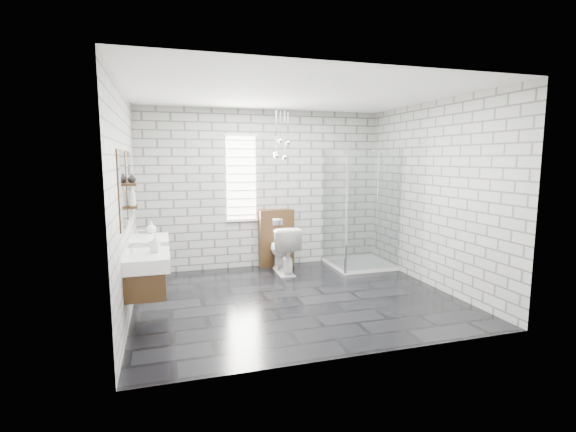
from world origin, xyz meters
name	(u,v)px	position (x,y,z in m)	size (l,w,h in m)	color
floor	(295,298)	(0.00, 0.00, -0.01)	(4.20, 3.60, 0.02)	black
ceiling	(296,93)	(0.00, 0.00, 2.71)	(4.20, 3.60, 0.02)	white
wall_back	(264,189)	(0.00, 1.81, 1.35)	(4.20, 0.02, 2.70)	#A5A59F
wall_front	(356,217)	(0.00, -1.81, 1.35)	(4.20, 0.02, 2.70)	#A5A59F
wall_left	(125,204)	(-2.11, 0.00, 1.35)	(0.02, 3.60, 2.70)	#A5A59F
wall_right	(433,195)	(2.11, 0.00, 1.35)	(0.02, 3.60, 2.70)	#A5A59F
vanity_left	(144,262)	(-1.91, -0.54, 0.76)	(0.47, 0.70, 1.57)	#452B15
vanity_right	(147,245)	(-1.91, 0.43, 0.76)	(0.47, 0.70, 1.57)	#452B15
shelf_lower	(132,206)	(-2.03, -0.05, 1.32)	(0.14, 0.30, 0.03)	#452B15
shelf_upper	(131,184)	(-2.03, -0.05, 1.58)	(0.14, 0.30, 0.03)	#452B15
window	(241,178)	(-0.40, 1.78, 1.55)	(0.56, 0.05, 1.48)	white
cistern_panel	(276,238)	(0.19, 1.70, 0.50)	(0.60, 0.20, 1.00)	#452B15
flush_plate	(278,222)	(0.19, 1.60, 0.80)	(0.18, 0.01, 0.12)	silver
shower_enclosure	(358,239)	(1.50, 1.18, 0.50)	(1.00, 1.00, 2.03)	white
pendant_cluster	(281,149)	(0.19, 1.38, 2.03)	(0.31, 0.20, 0.85)	silver
toilet	(283,249)	(0.19, 1.25, 0.39)	(0.44, 0.77, 0.79)	white
soap_bottle_a	(155,243)	(-1.78, -0.49, 0.95)	(0.09, 0.09, 0.20)	#B2B2B2
soap_bottle_b	(151,227)	(-1.85, 0.77, 0.93)	(0.13, 0.13, 0.17)	#B2B2B2
soap_bottle_c	(132,196)	(-2.02, -0.16, 1.45)	(0.09, 0.09, 0.23)	#B2B2B2
vase	(132,178)	(-2.02, 0.00, 1.65)	(0.10, 0.10, 0.10)	#B2B2B2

